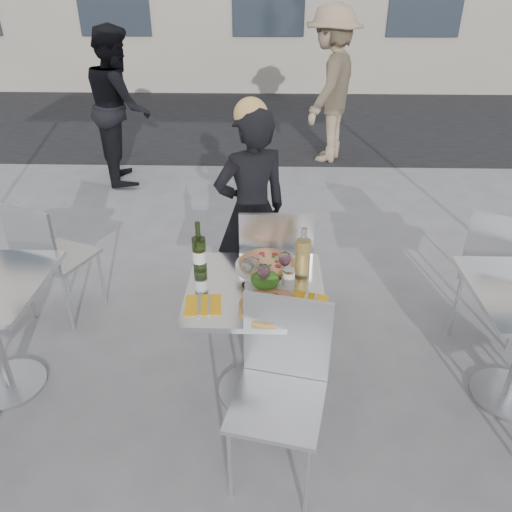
{
  "coord_description": "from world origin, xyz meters",
  "views": [
    {
      "loc": [
        0.07,
        -2.2,
        2.19
      ],
      "look_at": [
        0.0,
        0.15,
        0.85
      ],
      "focal_mm": 35.0,
      "sensor_mm": 36.0,
      "label": 1
    }
  ],
  "objects_px": {
    "main_table": "(255,319)",
    "pizza_far": "(267,263)",
    "carafe": "(303,257)",
    "wineglass_red_a": "(264,272)",
    "chair_far": "(275,263)",
    "pedestrian_a": "(119,106)",
    "pizza_near": "(270,307)",
    "napkin_left": "(203,305)",
    "sugar_shaker": "(289,278)",
    "salad_plate": "(265,281)",
    "woman_diner": "(251,212)",
    "wineglass_white_b": "(252,265)",
    "side_chair_lfar": "(48,253)",
    "napkin_right": "(308,302)",
    "wineglass_red_b": "(285,260)",
    "chair_near": "(281,377)",
    "pedestrian_b": "(330,86)",
    "wine_bottle": "(199,252)",
    "side_chair_rfar": "(497,264)",
    "wineglass_white_a": "(247,267)"
  },
  "relations": [
    {
      "from": "wine_bottle",
      "to": "sugar_shaker",
      "type": "xyz_separation_m",
      "value": [
        0.48,
        -0.15,
        -0.06
      ]
    },
    {
      "from": "chair_far",
      "to": "wineglass_white_b",
      "type": "height_order",
      "value": "chair_far"
    },
    {
      "from": "carafe",
      "to": "wineglass_red_a",
      "type": "relative_size",
      "value": 1.84
    },
    {
      "from": "wineglass_white_b",
      "to": "chair_near",
      "type": "bearing_deg",
      "value": -72.6
    },
    {
      "from": "pizza_near",
      "to": "salad_plate",
      "type": "relative_size",
      "value": 1.42
    },
    {
      "from": "carafe",
      "to": "chair_far",
      "type": "bearing_deg",
      "value": 107.89
    },
    {
      "from": "wineglass_white_b",
      "to": "napkin_right",
      "type": "xyz_separation_m",
      "value": [
        0.29,
        -0.18,
        -0.11
      ]
    },
    {
      "from": "side_chair_rfar",
      "to": "napkin_right",
      "type": "xyz_separation_m",
      "value": [
        -1.27,
        -0.73,
        0.19
      ]
    },
    {
      "from": "main_table",
      "to": "pizza_far",
      "type": "height_order",
      "value": "pizza_far"
    },
    {
      "from": "chair_near",
      "to": "woman_diner",
      "type": "xyz_separation_m",
      "value": [
        -0.19,
        1.43,
        0.19
      ]
    },
    {
      "from": "wineglass_white_b",
      "to": "woman_diner",
      "type": "bearing_deg",
      "value": 92.28
    },
    {
      "from": "chair_near",
      "to": "pizza_near",
      "type": "height_order",
      "value": "chair_near"
    },
    {
      "from": "pedestrian_a",
      "to": "napkin_right",
      "type": "bearing_deg",
      "value": -170.79
    },
    {
      "from": "wineglass_red_a",
      "to": "wine_bottle",
      "type": "bearing_deg",
      "value": 151.61
    },
    {
      "from": "woman_diner",
      "to": "pedestrian_b",
      "type": "xyz_separation_m",
      "value": [
        0.87,
        3.38,
        0.21
      ]
    },
    {
      "from": "sugar_shaker",
      "to": "salad_plate",
      "type": "bearing_deg",
      "value": -176.44
    },
    {
      "from": "sugar_shaker",
      "to": "napkin_right",
      "type": "xyz_separation_m",
      "value": [
        0.09,
        -0.15,
        -0.05
      ]
    },
    {
      "from": "chair_far",
      "to": "side_chair_lfar",
      "type": "bearing_deg",
      "value": -7.23
    },
    {
      "from": "side_chair_lfar",
      "to": "main_table",
      "type": "bearing_deg",
      "value": 175.8
    },
    {
      "from": "wineglass_red_a",
      "to": "wineglass_red_b",
      "type": "xyz_separation_m",
      "value": [
        0.11,
        0.13,
        0.0
      ]
    },
    {
      "from": "pedestrian_a",
      "to": "wineglass_red_b",
      "type": "height_order",
      "value": "pedestrian_a"
    },
    {
      "from": "pizza_near",
      "to": "napkin_left",
      "type": "xyz_separation_m",
      "value": [
        -0.33,
        0.02,
        -0.01
      ]
    },
    {
      "from": "pizza_far",
      "to": "napkin_right",
      "type": "relative_size",
      "value": 1.61
    },
    {
      "from": "woman_diner",
      "to": "pizza_near",
      "type": "relative_size",
      "value": 4.7
    },
    {
      "from": "woman_diner",
      "to": "wineglass_white_b",
      "type": "relative_size",
      "value": 9.33
    },
    {
      "from": "carafe",
      "to": "wineglass_red_a",
      "type": "height_order",
      "value": "carafe"
    },
    {
      "from": "wine_bottle",
      "to": "sugar_shaker",
      "type": "bearing_deg",
      "value": -17.39
    },
    {
      "from": "wineglass_white_b",
      "to": "wineglass_red_b",
      "type": "bearing_deg",
      "value": 18.45
    },
    {
      "from": "main_table",
      "to": "chair_near",
      "type": "xyz_separation_m",
      "value": [
        0.14,
        -0.46,
        0.0
      ]
    },
    {
      "from": "side_chair_lfar",
      "to": "carafe",
      "type": "bearing_deg",
      "value": -177.4
    },
    {
      "from": "chair_near",
      "to": "pedestrian_b",
      "type": "relative_size",
      "value": 0.49
    },
    {
      "from": "pizza_far",
      "to": "napkin_left",
      "type": "distance_m",
      "value": 0.5
    },
    {
      "from": "salad_plate",
      "to": "wine_bottle",
      "type": "relative_size",
      "value": 0.75
    },
    {
      "from": "wineglass_red_b",
      "to": "pizza_far",
      "type": "bearing_deg",
      "value": 129.49
    },
    {
      "from": "sugar_shaker",
      "to": "napkin_left",
      "type": "distance_m",
      "value": 0.47
    },
    {
      "from": "pizza_far",
      "to": "wineglass_white_b",
      "type": "distance_m",
      "value": 0.21
    },
    {
      "from": "wineglass_red_b",
      "to": "napkin_right",
      "type": "bearing_deg",
      "value": -64.51
    },
    {
      "from": "chair_near",
      "to": "pedestrian_b",
      "type": "height_order",
      "value": "pedestrian_b"
    },
    {
      "from": "woman_diner",
      "to": "salad_plate",
      "type": "bearing_deg",
      "value": 71.5
    },
    {
      "from": "pedestrian_a",
      "to": "salad_plate",
      "type": "distance_m",
      "value": 3.92
    },
    {
      "from": "wineglass_white_a",
      "to": "pedestrian_b",
      "type": "bearing_deg",
      "value": 78.76
    },
    {
      "from": "chair_far",
      "to": "wineglass_red_b",
      "type": "height_order",
      "value": "chair_far"
    },
    {
      "from": "wineglass_white_b",
      "to": "napkin_left",
      "type": "xyz_separation_m",
      "value": [
        -0.24,
        -0.22,
        -0.11
      ]
    },
    {
      "from": "salad_plate",
      "to": "wine_bottle",
      "type": "distance_m",
      "value": 0.4
    },
    {
      "from": "chair_far",
      "to": "pedestrian_a",
      "type": "height_order",
      "value": "pedestrian_a"
    },
    {
      "from": "chair_far",
      "to": "carafe",
      "type": "xyz_separation_m",
      "value": [
        0.14,
        -0.43,
        0.29
      ]
    },
    {
      "from": "chair_near",
      "to": "pizza_far",
      "type": "bearing_deg",
      "value": 108.71
    },
    {
      "from": "side_chair_lfar",
      "to": "pizza_far",
      "type": "bearing_deg",
      "value": -176.2
    },
    {
      "from": "woman_diner",
      "to": "pedestrian_b",
      "type": "height_order",
      "value": "pedestrian_b"
    },
    {
      "from": "side_chair_lfar",
      "to": "side_chair_rfar",
      "type": "distance_m",
      "value": 2.97
    }
  ]
}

